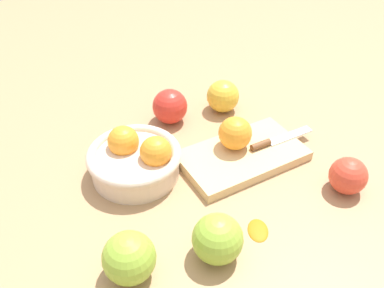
% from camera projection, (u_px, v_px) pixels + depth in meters
% --- Properties ---
extents(ground_plane, '(2.40, 2.40, 0.00)m').
position_uv_depth(ground_plane, '(208.00, 170.00, 0.85)').
color(ground_plane, tan).
extents(bowl, '(0.18, 0.18, 0.10)m').
position_uv_depth(bowl, '(136.00, 159.00, 0.82)').
color(bowl, beige).
rests_on(bowl, ground_plane).
extents(cutting_board, '(0.27, 0.17, 0.02)m').
position_uv_depth(cutting_board, '(242.00, 156.00, 0.87)').
color(cutting_board, '#DBB77F').
rests_on(cutting_board, ground_plane).
extents(orange_on_board, '(0.07, 0.07, 0.07)m').
position_uv_depth(orange_on_board, '(235.00, 133.00, 0.86)').
color(orange_on_board, orange).
rests_on(orange_on_board, cutting_board).
extents(knife, '(0.16, 0.03, 0.01)m').
position_uv_depth(knife, '(273.00, 141.00, 0.88)').
color(knife, silver).
rests_on(knife, cutting_board).
extents(apple_front_left, '(0.08, 0.08, 0.08)m').
position_uv_depth(apple_front_left, '(129.00, 258.00, 0.64)').
color(apple_front_left, '#8EB738').
rests_on(apple_front_left, ground_plane).
extents(apple_back_right, '(0.08, 0.08, 0.08)m').
position_uv_depth(apple_back_right, '(223.00, 96.00, 0.99)').
color(apple_back_right, gold).
rests_on(apple_back_right, ground_plane).
extents(apple_back_right_2, '(0.08, 0.08, 0.08)m').
position_uv_depth(apple_back_right_2, '(170.00, 106.00, 0.96)').
color(apple_back_right_2, red).
rests_on(apple_back_right_2, ground_plane).
extents(apple_front_left_2, '(0.08, 0.08, 0.08)m').
position_uv_depth(apple_front_left_2, '(218.00, 239.00, 0.67)').
color(apple_front_left_2, '#8EB738').
rests_on(apple_front_left_2, ground_plane).
extents(apple_front_right, '(0.07, 0.07, 0.07)m').
position_uv_depth(apple_front_right, '(348.00, 176.00, 0.79)').
color(apple_front_right, '#D6422D').
rests_on(apple_front_right, ground_plane).
extents(citrus_peel, '(0.06, 0.06, 0.01)m').
position_uv_depth(citrus_peel, '(258.00, 229.00, 0.73)').
color(citrus_peel, orange).
rests_on(citrus_peel, ground_plane).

